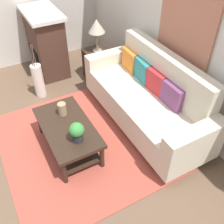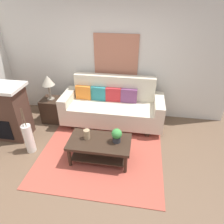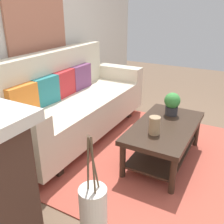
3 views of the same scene
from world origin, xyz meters
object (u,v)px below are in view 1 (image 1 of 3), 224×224
object	(u,v)px
floor_vase	(39,81)
couch	(148,99)
fireplace	(46,42)
table_lamp	(97,27)
tabletop_vase	(62,109)
side_table	(98,65)
throw_pillow_crimson	(157,82)
potted_plant_tabletop	(77,132)
throw_pillow_orange	(130,60)
coffee_table	(68,132)
throw_pillow_plum	(173,95)
framed_painting	(186,23)
throw_pillow_teal	(143,71)

from	to	relation	value
floor_vase	couch	bearing A→B (deg)	40.59
couch	fireplace	bearing A→B (deg)	-159.25
table_lamp	floor_vase	xyz separation A→B (m)	(0.00, -1.11, -0.70)
tabletop_vase	side_table	bearing A→B (deg)	136.41
couch	table_lamp	xyz separation A→B (m)	(-1.42, -0.10, 0.56)
throw_pillow_crimson	potted_plant_tabletop	world-z (taller)	throw_pillow_crimson
couch	floor_vase	size ratio (longest dim) A/B	3.79
throw_pillow_orange	coffee_table	bearing A→B (deg)	-64.13
throw_pillow_plum	floor_vase	distance (m)	2.25
side_table	coffee_table	bearing A→B (deg)	-39.24
throw_pillow_orange	framed_painting	distance (m)	1.09
throw_pillow_teal	tabletop_vase	bearing A→B (deg)	-86.82
couch	table_lamp	distance (m)	1.53
potted_plant_tabletop	throw_pillow_plum	bearing A→B (deg)	86.15
throw_pillow_orange	tabletop_vase	size ratio (longest dim) A/B	2.04
table_lamp	framed_painting	xyz separation A→B (m)	(1.42, 0.57, 0.46)
potted_plant_tabletop	framed_painting	size ratio (longest dim) A/B	0.27
potted_plant_tabletop	couch	bearing A→B (deg)	102.19
throw_pillow_orange	potted_plant_tabletop	bearing A→B (deg)	-54.20
throw_pillow_crimson	floor_vase	world-z (taller)	throw_pillow_crimson
throw_pillow_orange	throw_pillow_teal	distance (m)	0.35
throw_pillow_orange	side_table	bearing A→B (deg)	-162.39
throw_pillow_crimson	tabletop_vase	distance (m)	1.35
side_table	fireplace	size ratio (longest dim) A/B	0.48
throw_pillow_teal	floor_vase	xyz separation A→B (m)	(-1.07, -1.34, -0.39)
throw_pillow_crimson	throw_pillow_plum	distance (m)	0.35
throw_pillow_plum	tabletop_vase	world-z (taller)	throw_pillow_plum
couch	floor_vase	world-z (taller)	couch
throw_pillow_crimson	tabletop_vase	xyz separation A→B (m)	(-0.27, -1.31, -0.16)
side_table	fireplace	distance (m)	1.05
couch	tabletop_vase	size ratio (longest dim) A/B	12.66
coffee_table	table_lamp	distance (m)	1.90
throw_pillow_teal	framed_painting	distance (m)	0.91
tabletop_vase	potted_plant_tabletop	xyz separation A→B (m)	(0.53, -0.01, 0.05)
side_table	table_lamp	distance (m)	0.71
throw_pillow_orange	throw_pillow_crimson	bearing A→B (deg)	0.00
side_table	table_lamp	xyz separation A→B (m)	(-0.00, 0.00, 0.71)
side_table	fireplace	xyz separation A→B (m)	(-0.71, -0.70, 0.31)
couch	throw_pillow_teal	size ratio (longest dim) A/B	6.20
coffee_table	fireplace	world-z (taller)	fireplace
side_table	throw_pillow_teal	bearing A→B (deg)	12.08
couch	throw_pillow_crimson	bearing A→B (deg)	90.00
framed_painting	fireplace	bearing A→B (deg)	-149.10
throw_pillow_orange	framed_painting	size ratio (longest dim) A/B	0.37
throw_pillow_plum	framed_painting	world-z (taller)	framed_painting
throw_pillow_teal	fireplace	distance (m)	2.01
throw_pillow_orange	throw_pillow_crimson	world-z (taller)	same
fireplace	throw_pillow_teal	bearing A→B (deg)	27.64
couch	throw_pillow_orange	xyz separation A→B (m)	(-0.70, 0.13, 0.25)
potted_plant_tabletop	side_table	xyz separation A→B (m)	(-1.67, 1.10, -0.29)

